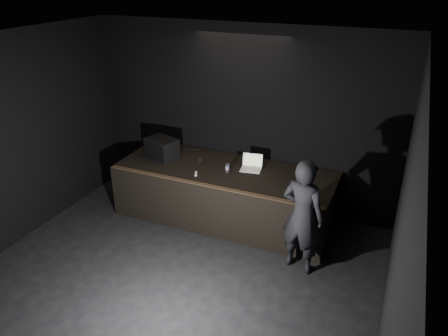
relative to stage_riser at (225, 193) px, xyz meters
name	(u,v)px	position (x,y,z in m)	size (l,w,h in m)	color
ground	(148,309)	(0.00, -2.73, -0.50)	(7.00, 7.00, 0.00)	black
room_walls	(136,181)	(0.00, -2.73, 1.52)	(6.10, 7.10, 3.52)	black
stage_riser	(225,193)	(0.00, 0.00, 0.00)	(4.00, 1.50, 1.00)	black
riser_lip	(209,185)	(0.00, -0.71, 0.51)	(3.92, 0.10, 0.01)	brown
stage_monitor	(162,148)	(-1.33, 0.00, 0.69)	(0.68, 0.58, 0.39)	black
cable	(176,148)	(-1.31, 0.51, 0.51)	(0.02, 0.02, 1.00)	black
laptop	(252,165)	(0.43, 0.22, 0.57)	(0.41, 0.38, 0.25)	white
beer_can	(227,168)	(0.08, -0.09, 0.59)	(0.07, 0.07, 0.17)	silver
plastic_cup	(200,160)	(-0.55, 0.08, 0.55)	(0.09, 0.09, 0.11)	white
wii_remote	(196,174)	(-0.39, -0.40, 0.51)	(0.04, 0.15, 0.03)	white
person	(303,216)	(1.69, -0.95, 0.44)	(0.68, 0.45, 1.88)	black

